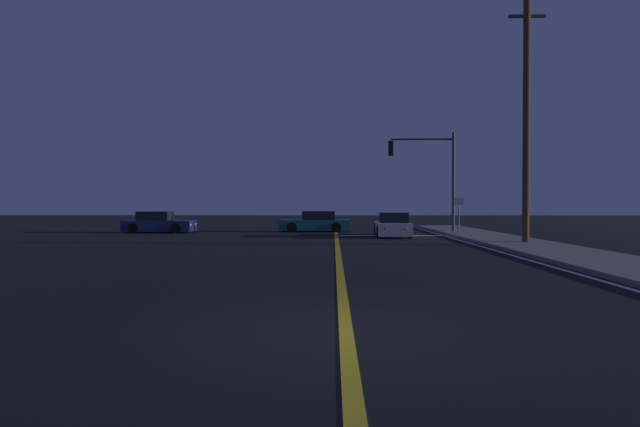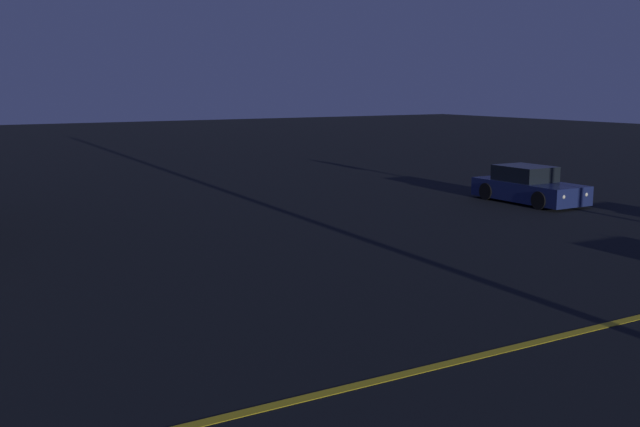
% 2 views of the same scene
% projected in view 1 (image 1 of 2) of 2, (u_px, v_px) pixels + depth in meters
% --- Properties ---
extents(ground_plane, '(160.00, 160.00, 0.00)m').
position_uv_depth(ground_plane, '(346.00, 332.00, 7.65)').
color(ground_plane, black).
extents(sidewalk_right, '(3.20, 44.70, 0.15)m').
position_uv_depth(sidewalk_right, '(555.00, 251.00, 19.87)').
color(sidewalk_right, slate).
rests_on(sidewalk_right, ground).
extents(lane_line_center, '(0.20, 42.21, 0.01)m').
position_uv_depth(lane_line_center, '(338.00, 253.00, 20.06)').
color(lane_line_center, gold).
rests_on(lane_line_center, ground).
extents(lane_line_edge_right, '(0.16, 42.21, 0.01)m').
position_uv_depth(lane_line_edge_right, '(504.00, 253.00, 19.91)').
color(lane_line_edge_right, silver).
rests_on(lane_line_edge_right, ground).
extents(stop_bar, '(6.32, 0.50, 0.01)m').
position_uv_depth(stop_bar, '(392.00, 236.00, 30.90)').
color(stop_bar, silver).
rests_on(stop_bar, ground).
extents(car_parked_curb_white, '(1.99, 4.59, 1.34)m').
position_uv_depth(car_parked_curb_white, '(392.00, 226.00, 30.17)').
color(car_parked_curb_white, silver).
rests_on(car_parked_curb_white, ground).
extents(car_lead_oncoming_teal, '(4.59, 1.86, 1.34)m').
position_uv_depth(car_lead_oncoming_teal, '(316.00, 223.00, 35.43)').
color(car_lead_oncoming_teal, '#195960').
rests_on(car_lead_oncoming_teal, ground).
extents(car_side_waiting_navy, '(4.32, 1.93, 1.34)m').
position_uv_depth(car_side_waiting_navy, '(159.00, 223.00, 34.19)').
color(car_side_waiting_navy, navy).
rests_on(car_side_waiting_navy, ground).
extents(traffic_signal_near_right, '(4.03, 0.28, 6.14)m').
position_uv_depth(traffic_signal_near_right, '(431.00, 166.00, 33.06)').
color(traffic_signal_near_right, '#38383D').
rests_on(traffic_signal_near_right, ground).
extents(utility_pole_right, '(1.89, 0.30, 11.34)m').
position_uv_depth(utility_pole_right, '(526.00, 110.00, 23.67)').
color(utility_pole_right, '#4C3823').
rests_on(utility_pole_right, ground).
extents(street_sign_corner, '(0.56, 0.08, 2.21)m').
position_uv_depth(street_sign_corner, '(459.00, 209.00, 30.28)').
color(street_sign_corner, slate).
rests_on(street_sign_corner, ground).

